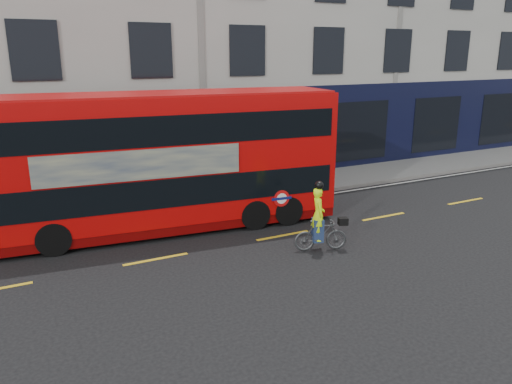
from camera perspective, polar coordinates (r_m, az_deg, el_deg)
ground at (r=14.26m, az=6.13°, el=-6.87°), size 120.00×120.00×0.00m
pavement at (r=19.68m, az=-4.24°, el=-0.23°), size 60.00×3.00×0.12m
kerb at (r=18.36m, az=-2.41°, el=-1.36°), size 60.00×0.12×0.13m
building_terrace at (r=25.07m, az=-10.77°, el=20.13°), size 50.00×10.07×15.00m
road_edge_line at (r=18.12m, az=-2.01°, el=-1.80°), size 58.00×0.10×0.01m
lane_dashes at (r=15.44m, az=3.08°, el=-4.98°), size 58.00×0.12×0.01m
bus at (r=15.74m, az=-9.98°, el=3.53°), size 10.81×3.50×4.28m
cyclist at (r=14.20m, az=7.32°, el=-4.04°), size 1.57×0.90×2.04m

